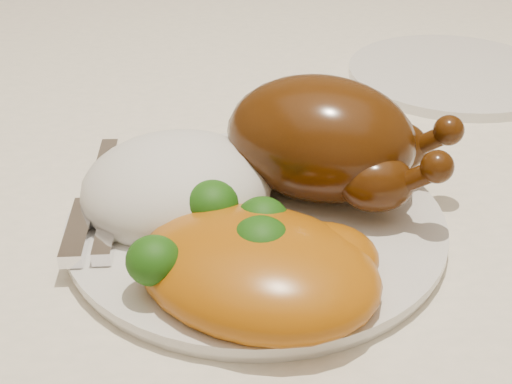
{
  "coord_description": "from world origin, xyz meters",
  "views": [
    {
      "loc": [
        -0.09,
        -0.52,
        1.04
      ],
      "look_at": [
        -0.09,
        -0.12,
        0.8
      ],
      "focal_mm": 50.0,
      "sensor_mm": 36.0,
      "label": 1
    }
  ],
  "objects_px": {
    "dinner_plate": "(256,224)",
    "roast_chicken": "(325,139)",
    "side_plate": "(453,74)",
    "dining_table": "(355,252)"
  },
  "relations": [
    {
      "from": "dinner_plate",
      "to": "roast_chicken",
      "type": "xyz_separation_m",
      "value": [
        0.05,
        0.04,
        0.05
      ]
    },
    {
      "from": "dinner_plate",
      "to": "side_plate",
      "type": "bearing_deg",
      "value": 54.02
    },
    {
      "from": "dinner_plate",
      "to": "roast_chicken",
      "type": "height_order",
      "value": "roast_chicken"
    },
    {
      "from": "side_plate",
      "to": "roast_chicken",
      "type": "relative_size",
      "value": 1.18
    },
    {
      "from": "dining_table",
      "to": "side_plate",
      "type": "xyz_separation_m",
      "value": [
        0.11,
        0.16,
        0.11
      ]
    },
    {
      "from": "side_plate",
      "to": "roast_chicken",
      "type": "bearing_deg",
      "value": -122.43
    },
    {
      "from": "dining_table",
      "to": "roast_chicken",
      "type": "bearing_deg",
      "value": -116.74
    },
    {
      "from": "dinner_plate",
      "to": "side_plate",
      "type": "relative_size",
      "value": 1.2
    },
    {
      "from": "dining_table",
      "to": "side_plate",
      "type": "relative_size",
      "value": 7.64
    },
    {
      "from": "dining_table",
      "to": "dinner_plate",
      "type": "relative_size",
      "value": 6.39
    }
  ]
}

